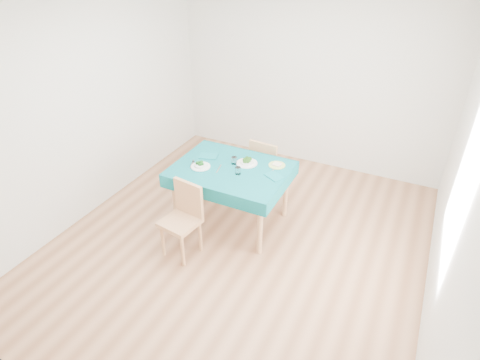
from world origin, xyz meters
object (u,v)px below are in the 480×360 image
at_px(table, 231,195).
at_px(chair_far, 268,163).
at_px(bowl_near, 201,164).
at_px(bowl_far, 247,161).
at_px(side_plate, 277,165).
at_px(chair_near, 180,220).

bearing_deg(table, chair_far, 77.91).
bearing_deg(bowl_near, chair_far, 61.32).
xyz_separation_m(table, bowl_far, (0.12, 0.17, 0.42)).
bearing_deg(table, side_plate, 32.16).
bearing_deg(table, bowl_near, -157.24).
relative_size(chair_near, chair_far, 0.97).
distance_m(chair_near, chair_far, 1.57).
xyz_separation_m(chair_far, side_plate, (0.29, -0.47, 0.29)).
distance_m(chair_far, bowl_far, 0.66).
xyz_separation_m(table, side_plate, (0.46, 0.29, 0.38)).
xyz_separation_m(table, chair_near, (-0.22, -0.77, 0.08)).
height_order(bowl_far, side_plate, bowl_far).
height_order(chair_far, bowl_far, chair_far).
bearing_deg(side_plate, chair_near, -122.61).
distance_m(table, chair_far, 0.78).
relative_size(table, side_plate, 6.67).
distance_m(chair_far, side_plate, 0.62).
bearing_deg(bowl_near, chair_near, -80.81).
bearing_deg(chair_far, bowl_far, 90.24).
relative_size(chair_near, side_plate, 4.70).
distance_m(chair_near, bowl_far, 1.06).
bearing_deg(bowl_far, table, -125.10).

